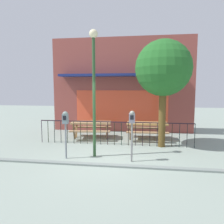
# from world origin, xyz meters

# --- Properties ---
(ground) EXTENTS (40.00, 40.00, 0.00)m
(ground) POSITION_xyz_m (0.00, 0.00, 0.00)
(ground) COLOR gray
(pub_storefront) EXTENTS (7.48, 1.28, 4.96)m
(pub_storefront) POSITION_xyz_m (0.00, 4.79, 2.48)
(pub_storefront) COLOR #562928
(pub_storefront) RESTS_ON ground
(patio_fence_front) EXTENTS (6.31, 0.04, 0.97)m
(patio_fence_front) POSITION_xyz_m (-0.00, 1.79, 0.66)
(patio_fence_front) COLOR black
(patio_fence_front) RESTS_ON ground
(picnic_table_left) EXTENTS (1.94, 1.55, 0.79)m
(picnic_table_left) POSITION_xyz_m (-1.21, 2.77, 0.61)
(picnic_table_left) COLOR #97744C
(picnic_table_left) RESTS_ON ground
(picnic_table_right) EXTENTS (1.83, 1.40, 0.79)m
(picnic_table_right) POSITION_xyz_m (1.33, 2.90, 0.61)
(picnic_table_right) COLOR #A87C42
(picnic_table_right) RESTS_ON ground
(parking_meter_near) EXTENTS (0.18, 0.17, 1.57)m
(parking_meter_near) POSITION_xyz_m (-1.35, -0.13, 1.21)
(parking_meter_near) COLOR slate
(parking_meter_near) RESTS_ON ground
(parking_meter_far) EXTENTS (0.18, 0.17, 1.62)m
(parking_meter_far) POSITION_xyz_m (0.80, -0.12, 1.25)
(parking_meter_far) COLOR slate
(parking_meter_far) RESTS_ON ground
(street_tree) EXTENTS (2.16, 2.16, 4.16)m
(street_tree) POSITION_xyz_m (1.89, 1.81, 3.05)
(street_tree) COLOR #533E1C
(street_tree) RESTS_ON ground
(street_lamp) EXTENTS (0.28, 0.28, 4.19)m
(street_lamp) POSITION_xyz_m (-0.47, 0.23, 2.71)
(street_lamp) COLOR #2A4E29
(street_lamp) RESTS_ON ground
(curb_edge) EXTENTS (10.47, 0.20, 0.11)m
(curb_edge) POSITION_xyz_m (0.00, -0.63, 0.00)
(curb_edge) COLOR slate
(curb_edge) RESTS_ON ground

